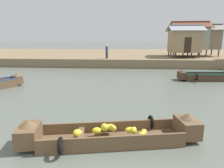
{
  "coord_description": "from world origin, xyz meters",
  "views": [
    {
      "loc": [
        1.52,
        -2.33,
        3.43
      ],
      "look_at": [
        0.79,
        7.47,
        1.13
      ],
      "focal_mm": 32.15,
      "sensor_mm": 36.0,
      "label": 1
    }
  ],
  "objects_px": {
    "banana_boat": "(111,134)",
    "vendor_person": "(107,50)",
    "stilt_house_mid_right": "(201,39)",
    "fishing_skiff_distant": "(210,77)",
    "stilt_house_mid_left": "(189,38)",
    "stilt_house_left": "(184,41)"
  },
  "relations": [
    {
      "from": "banana_boat",
      "to": "vendor_person",
      "type": "height_order",
      "value": "vendor_person"
    },
    {
      "from": "stilt_house_mid_right",
      "to": "fishing_skiff_distant",
      "type": "bearing_deg",
      "value": -104.56
    },
    {
      "from": "banana_boat",
      "to": "stilt_house_mid_left",
      "type": "distance_m",
      "value": 23.18
    },
    {
      "from": "stilt_house_mid_right",
      "to": "vendor_person",
      "type": "bearing_deg",
      "value": -161.05
    },
    {
      "from": "stilt_house_mid_left",
      "to": "vendor_person",
      "type": "height_order",
      "value": "stilt_house_mid_left"
    },
    {
      "from": "fishing_skiff_distant",
      "to": "vendor_person",
      "type": "xyz_separation_m",
      "value": [
        -9.17,
        7.08,
        1.61
      ]
    },
    {
      "from": "banana_boat",
      "to": "stilt_house_mid_right",
      "type": "distance_m",
      "value": 24.13
    },
    {
      "from": "fishing_skiff_distant",
      "to": "stilt_house_mid_right",
      "type": "distance_m",
      "value": 11.96
    },
    {
      "from": "stilt_house_mid_left",
      "to": "stilt_house_left",
      "type": "bearing_deg",
      "value": -123.65
    },
    {
      "from": "banana_boat",
      "to": "stilt_house_mid_right",
      "type": "xyz_separation_m",
      "value": [
        10.19,
        21.68,
        2.93
      ]
    },
    {
      "from": "stilt_house_left",
      "to": "vendor_person",
      "type": "xyz_separation_m",
      "value": [
        -9.42,
        -2.39,
        -1.11
      ]
    },
    {
      "from": "fishing_skiff_distant",
      "to": "stilt_house_mid_left",
      "type": "xyz_separation_m",
      "value": [
        1.21,
        10.91,
        3.07
      ]
    },
    {
      "from": "fishing_skiff_distant",
      "to": "stilt_house_mid_left",
      "type": "relative_size",
      "value": 1.09
    },
    {
      "from": "fishing_skiff_distant",
      "to": "stilt_house_left",
      "type": "height_order",
      "value": "stilt_house_left"
    },
    {
      "from": "banana_boat",
      "to": "vendor_person",
      "type": "relative_size",
      "value": 3.6
    },
    {
      "from": "stilt_house_mid_right",
      "to": "vendor_person",
      "type": "height_order",
      "value": "stilt_house_mid_right"
    },
    {
      "from": "vendor_person",
      "to": "stilt_house_left",
      "type": "bearing_deg",
      "value": 14.24
    },
    {
      "from": "stilt_house_mid_left",
      "to": "banana_boat",
      "type": "bearing_deg",
      "value": -111.65
    },
    {
      "from": "stilt_house_mid_left",
      "to": "stilt_house_mid_right",
      "type": "xyz_separation_m",
      "value": [
        1.71,
        0.32,
        -0.14
      ]
    },
    {
      "from": "stilt_house_left",
      "to": "stilt_house_mid_left",
      "type": "height_order",
      "value": "stilt_house_mid_left"
    },
    {
      "from": "banana_boat",
      "to": "fishing_skiff_distant",
      "type": "relative_size",
      "value": 1.14
    },
    {
      "from": "banana_boat",
      "to": "fishing_skiff_distant",
      "type": "bearing_deg",
      "value": 55.17
    }
  ]
}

